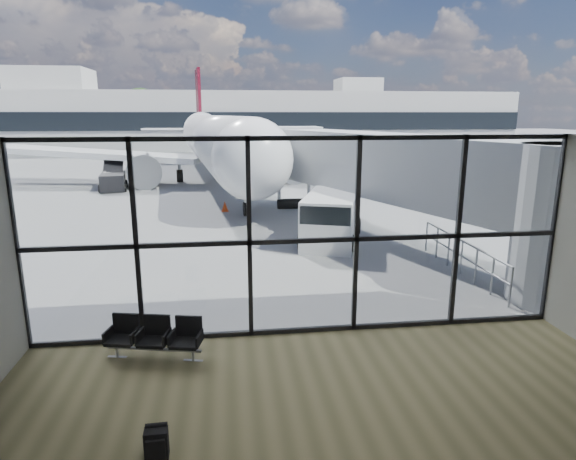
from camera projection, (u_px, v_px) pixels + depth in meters
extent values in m
plane|color=slate|center=(242.00, 163.00, 49.74)|extent=(220.00, 220.00, 0.00)
cube|color=brown|center=(344.00, 447.00, 7.32)|extent=(12.00, 8.00, 0.01)
cube|color=silver|center=(354.00, 148.00, 6.26)|extent=(12.00, 8.00, 0.02)
cube|color=white|center=(304.00, 238.00, 10.65)|extent=(12.00, 0.04, 4.50)
cube|color=black|center=(303.00, 330.00, 11.16)|extent=(12.00, 0.12, 0.10)
cube|color=black|center=(304.00, 241.00, 10.66)|extent=(12.00, 0.12, 0.10)
cube|color=black|center=(304.00, 138.00, 10.13)|extent=(12.00, 0.12, 0.10)
cube|color=black|center=(16.00, 248.00, 9.91)|extent=(0.10, 0.12, 4.50)
cube|color=black|center=(136.00, 244.00, 10.20)|extent=(0.10, 0.12, 4.50)
cube|color=black|center=(249.00, 240.00, 10.50)|extent=(0.10, 0.12, 4.50)
cube|color=black|center=(356.00, 237.00, 10.80)|extent=(0.10, 0.12, 4.50)
cube|color=black|center=(458.00, 234.00, 11.09)|extent=(0.10, 0.12, 4.50)
cube|color=black|center=(553.00, 230.00, 11.39)|extent=(0.10, 0.12, 4.50)
cylinder|color=#ABADB1|center=(570.00, 226.00, 12.54)|extent=(2.80, 2.80, 4.20)
cube|color=#ABADB1|center=(386.00, 165.00, 18.75)|extent=(7.45, 14.81, 2.40)
cube|color=#ABADB1|center=(294.00, 152.00, 25.17)|extent=(2.60, 2.20, 2.60)
cylinder|color=gray|center=(279.00, 192.00, 25.56)|extent=(0.20, 0.20, 1.80)
cylinder|color=gray|center=(309.00, 191.00, 25.76)|extent=(0.20, 0.20, 1.80)
cylinder|color=black|center=(294.00, 204.00, 25.81)|extent=(1.80, 0.56, 0.56)
cylinder|color=gray|center=(511.00, 287.00, 12.51)|extent=(0.06, 0.06, 1.10)
cylinder|color=gray|center=(492.00, 276.00, 13.38)|extent=(0.06, 0.06, 1.10)
cylinder|color=gray|center=(476.00, 266.00, 14.25)|extent=(0.06, 0.06, 1.10)
cylinder|color=gray|center=(461.00, 257.00, 15.11)|extent=(0.06, 0.06, 1.10)
cylinder|color=gray|center=(448.00, 249.00, 15.98)|extent=(0.06, 0.06, 1.10)
cylinder|color=gray|center=(437.00, 243.00, 16.85)|extent=(0.06, 0.06, 1.10)
cylinder|color=gray|center=(427.00, 236.00, 17.72)|extent=(0.06, 0.06, 1.10)
cylinder|color=gray|center=(463.00, 241.00, 14.99)|extent=(0.06, 5.40, 0.06)
cylinder|color=gray|center=(461.00, 256.00, 15.10)|extent=(0.06, 5.40, 0.06)
cube|color=#B3B3AE|center=(236.00, 121.00, 70.02)|extent=(80.00, 12.00, 8.00)
cube|color=black|center=(237.00, 121.00, 64.13)|extent=(80.00, 0.20, 2.40)
cube|color=#B3B3AE|center=(52.00, 80.00, 65.64)|extent=(10.00, 8.00, 3.00)
cube|color=#B3B3AE|center=(358.00, 86.00, 71.07)|extent=(6.00, 6.00, 2.00)
cylinder|color=#382619|center=(26.00, 135.00, 76.12)|extent=(0.50, 0.50, 3.42)
sphere|color=black|center=(23.00, 108.00, 75.14)|extent=(6.27, 6.27, 6.27)
cylinder|color=#382619|center=(66.00, 137.00, 76.94)|extent=(0.50, 0.50, 2.70)
sphere|color=black|center=(64.00, 116.00, 76.17)|extent=(4.95, 4.95, 4.95)
cylinder|color=#382619|center=(105.00, 136.00, 77.64)|extent=(0.50, 0.50, 3.06)
sphere|color=black|center=(103.00, 112.00, 76.76)|extent=(5.61, 5.61, 5.61)
cylinder|color=#382619|center=(143.00, 134.00, 78.34)|extent=(0.50, 0.50, 3.42)
sphere|color=black|center=(141.00, 108.00, 77.36)|extent=(6.27, 6.27, 6.27)
cube|color=gray|center=(154.00, 349.00, 9.89)|extent=(1.95, 0.51, 0.04)
cube|color=black|center=(122.00, 340.00, 9.91)|extent=(0.66, 0.63, 0.07)
cube|color=black|center=(126.00, 324.00, 10.10)|extent=(0.56, 0.18, 0.50)
cube|color=black|center=(154.00, 341.00, 9.85)|extent=(0.66, 0.63, 0.07)
cube|color=black|center=(157.00, 326.00, 10.04)|extent=(0.56, 0.18, 0.50)
cube|color=black|center=(186.00, 343.00, 9.79)|extent=(0.66, 0.63, 0.07)
cube|color=black|center=(189.00, 327.00, 9.98)|extent=(0.56, 0.18, 0.50)
cylinder|color=gray|center=(117.00, 352.00, 9.99)|extent=(0.05, 0.05, 0.23)
cylinder|color=gray|center=(193.00, 356.00, 9.84)|extent=(0.05, 0.05, 0.23)
cube|color=black|center=(157.00, 444.00, 7.03)|extent=(0.35, 0.22, 0.47)
cube|color=black|center=(156.00, 450.00, 6.91)|extent=(0.28, 0.07, 0.32)
cylinder|color=black|center=(156.00, 426.00, 7.08)|extent=(0.32, 0.09, 0.08)
cylinder|color=white|center=(217.00, 141.00, 35.45)|extent=(7.24, 30.16, 3.69)
sphere|color=white|center=(252.00, 159.00, 21.35)|extent=(3.69, 3.69, 3.69)
cone|color=white|center=(200.00, 130.00, 51.83)|extent=(4.38, 6.38, 3.69)
cube|color=black|center=(250.00, 147.00, 21.79)|extent=(2.32, 1.45, 0.50)
cube|color=white|center=(98.00, 154.00, 34.57)|extent=(15.34, 6.22, 1.18)
cylinder|color=black|center=(145.00, 170.00, 33.71)|extent=(2.49, 3.62, 2.10)
cube|color=white|center=(169.00, 129.00, 50.58)|extent=(5.63, 2.28, 0.18)
cube|color=white|center=(322.00, 150.00, 38.61)|extent=(15.00, 9.37, 1.18)
cylinder|color=black|center=(288.00, 166.00, 36.18)|extent=(2.49, 3.62, 2.10)
cube|color=white|center=(230.00, 129.00, 52.10)|extent=(5.77, 3.47, 0.18)
cube|color=#540C1A|center=(198.00, 98.00, 51.06)|extent=(0.75, 3.80, 5.99)
cylinder|color=gray|center=(246.00, 202.00, 23.76)|extent=(0.20, 0.20, 1.40)
cylinder|color=black|center=(246.00, 209.00, 23.85)|extent=(0.33, 0.72, 0.70)
cylinder|color=black|center=(180.00, 176.00, 35.85)|extent=(0.56, 1.00, 0.96)
cylinder|color=black|center=(254.00, 174.00, 37.18)|extent=(0.56, 1.00, 0.96)
cube|color=white|center=(332.00, 218.00, 18.99)|extent=(3.20, 4.74, 1.90)
cube|color=black|center=(327.00, 213.00, 17.33)|extent=(2.07, 1.66, 0.66)
cylinder|color=black|center=(302.00, 241.00, 17.96)|extent=(0.44, 0.70, 0.66)
cylinder|color=black|center=(353.00, 243.00, 17.59)|extent=(0.44, 0.70, 0.66)
cylinder|color=black|center=(313.00, 224.00, 20.67)|extent=(0.44, 0.70, 0.66)
cylinder|color=black|center=(357.00, 226.00, 20.30)|extent=(0.44, 0.70, 0.66)
cube|color=black|center=(113.00, 181.00, 31.97)|extent=(1.96, 3.38, 1.06)
cube|color=black|center=(113.00, 167.00, 32.97)|extent=(1.67, 2.82, 1.10)
cylinder|color=black|center=(100.00, 189.00, 30.85)|extent=(0.29, 0.56, 0.53)
cylinder|color=black|center=(125.00, 188.00, 31.25)|extent=(0.29, 0.56, 0.53)
cylinder|color=black|center=(103.00, 184.00, 32.83)|extent=(0.29, 0.56, 0.53)
cylinder|color=black|center=(126.00, 183.00, 33.24)|extent=(0.29, 0.56, 0.53)
cube|color=#D6400B|center=(320.00, 229.00, 21.06)|extent=(0.39, 0.39, 0.03)
cone|color=#D6400B|center=(321.00, 224.00, 21.00)|extent=(0.37, 0.37, 0.55)
cube|color=red|center=(225.00, 211.00, 25.06)|extent=(0.37, 0.37, 0.03)
cone|color=red|center=(225.00, 206.00, 25.00)|extent=(0.35, 0.35, 0.53)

